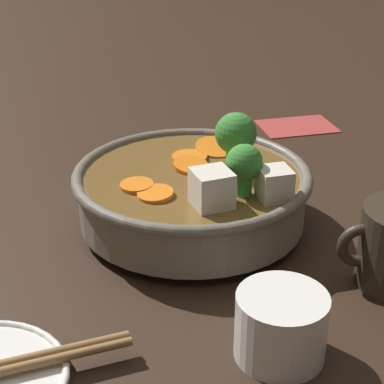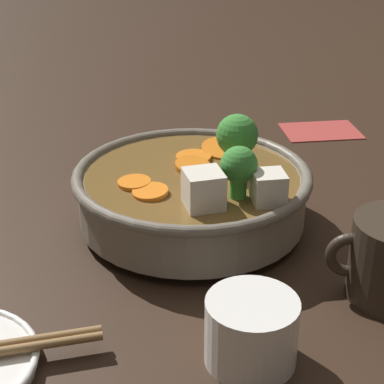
% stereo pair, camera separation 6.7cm
% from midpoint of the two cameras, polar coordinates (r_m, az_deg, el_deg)
% --- Properties ---
extents(ground_plane, '(3.00, 3.00, 0.00)m').
position_cam_midpoint_polar(ground_plane, '(0.69, -2.79, -3.06)').
color(ground_plane, black).
extents(stirfry_bowl, '(0.25, 0.25, 0.12)m').
position_cam_midpoint_polar(stirfry_bowl, '(0.67, -2.72, 0.10)').
color(stirfry_bowl, slate).
rests_on(stirfry_bowl, ground_plane).
extents(tea_cup, '(0.07, 0.07, 0.05)m').
position_cam_midpoint_polar(tea_cup, '(0.50, 4.07, -11.87)').
color(tea_cup, white).
rests_on(tea_cup, ground_plane).
extents(napkin, '(0.12, 0.09, 0.00)m').
position_cam_midpoint_polar(napkin, '(0.97, 7.35, 5.81)').
color(napkin, '#A33833').
rests_on(napkin, ground_plane).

